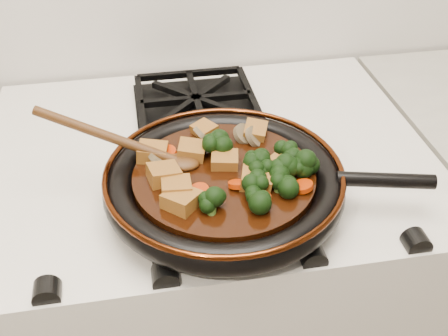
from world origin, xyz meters
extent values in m
cube|color=white|center=(0.00, 1.69, 0.45)|extent=(0.76, 0.60, 0.90)
cylinder|color=black|center=(0.00, 1.54, 0.93)|extent=(0.33, 0.33, 0.01)
torus|color=black|center=(0.00, 1.54, 0.94)|extent=(0.36, 0.36, 0.04)
torus|color=#481D0A|center=(0.00, 1.54, 0.96)|extent=(0.35, 0.35, 0.01)
cylinder|color=black|center=(0.23, 1.49, 0.96)|extent=(0.14, 0.05, 0.02)
cylinder|color=black|center=(0.00, 1.54, 0.95)|extent=(0.27, 0.27, 0.02)
cube|color=#935D22|center=(0.11, 1.54, 0.97)|extent=(0.04, 0.04, 0.02)
cube|color=#935D22|center=(0.07, 1.63, 0.97)|extent=(0.05, 0.05, 0.03)
cube|color=#935D22|center=(0.04, 1.51, 0.97)|extent=(0.06, 0.05, 0.03)
cube|color=#935D22|center=(-0.07, 1.49, 0.97)|extent=(0.06, 0.06, 0.03)
cube|color=#935D22|center=(-0.09, 1.55, 0.97)|extent=(0.05, 0.05, 0.03)
cube|color=#935D22|center=(-0.01, 1.65, 0.97)|extent=(0.05, 0.05, 0.02)
cube|color=#935D22|center=(-0.10, 1.60, 0.97)|extent=(0.05, 0.05, 0.03)
cube|color=#935D22|center=(-0.04, 1.60, 0.97)|extent=(0.05, 0.05, 0.03)
cube|color=#935D22|center=(0.01, 1.57, 0.97)|extent=(0.05, 0.04, 0.02)
cube|color=#935D22|center=(0.08, 1.54, 0.97)|extent=(0.05, 0.05, 0.03)
cube|color=#935D22|center=(-0.07, 1.51, 0.97)|extent=(0.04, 0.05, 0.03)
cylinder|color=#AD2A04|center=(0.04, 1.47, 0.96)|extent=(0.03, 0.03, 0.02)
cylinder|color=#AD2A04|center=(-0.04, 1.50, 0.96)|extent=(0.03, 0.03, 0.02)
cylinder|color=#AD2A04|center=(-0.08, 1.60, 0.96)|extent=(0.03, 0.03, 0.02)
cylinder|color=#AD2A04|center=(0.10, 1.49, 0.96)|extent=(0.03, 0.03, 0.02)
cylinder|color=#AD2A04|center=(0.02, 1.51, 0.96)|extent=(0.03, 0.03, 0.02)
cylinder|color=brown|center=(-0.09, 1.59, 0.97)|extent=(0.04, 0.05, 0.03)
cylinder|color=brown|center=(0.06, 1.62, 0.97)|extent=(0.04, 0.05, 0.03)
cylinder|color=brown|center=(0.05, 1.63, 0.97)|extent=(0.05, 0.05, 0.03)
cylinder|color=brown|center=(-0.02, 1.64, 0.97)|extent=(0.04, 0.04, 0.03)
cylinder|color=brown|center=(0.10, 1.54, 0.97)|extent=(0.04, 0.04, 0.02)
ellipsoid|color=#48280F|center=(-0.06, 1.58, 0.96)|extent=(0.07, 0.06, 0.02)
cylinder|color=#48280F|center=(-0.16, 1.62, 1.00)|extent=(0.02, 0.02, 0.23)
camera|label=1|loc=(-0.11, 0.91, 1.46)|focal=45.00mm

